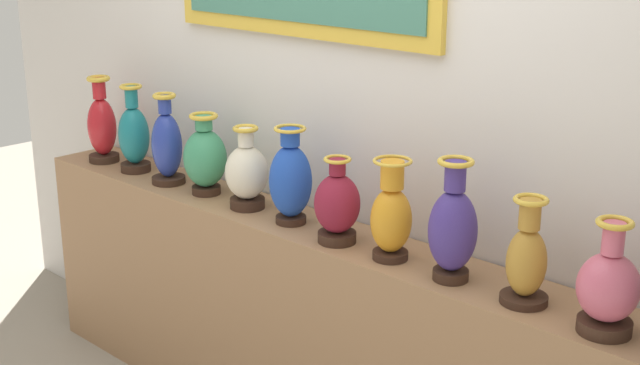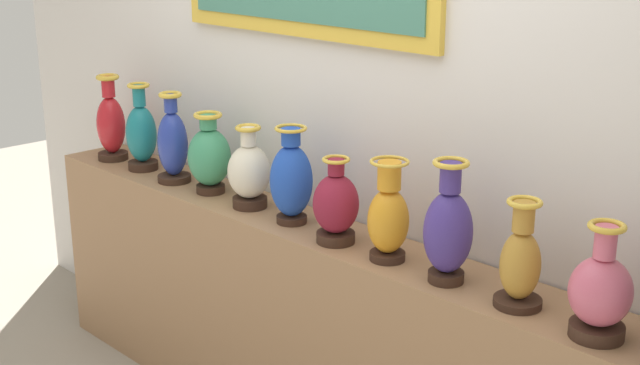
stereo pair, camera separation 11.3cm
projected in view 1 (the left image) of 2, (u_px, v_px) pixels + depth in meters
The scene contains 13 objects.
display_shelf at pixel (320, 341), 3.50m from camera, with size 3.36×0.33×0.96m, color #99704C.
back_wall at pixel (359, 96), 3.38m from camera, with size 5.11×0.14×2.88m.
vase_crimson at pixel (102, 126), 4.24m from camera, with size 0.15×0.15×0.42m.
vase_teal at pixel (134, 136), 4.08m from camera, with size 0.14×0.14×0.42m.
vase_cobalt at pixel (167, 146), 3.89m from camera, with size 0.15×0.15×0.41m.
vase_jade at pixel (205, 157), 3.74m from camera, with size 0.19×0.19×0.36m.
vase_ivory at pixel (247, 173), 3.57m from camera, with size 0.18×0.18×0.35m.
vase_sapphire at pixel (291, 180), 3.38m from camera, with size 0.17×0.17×0.39m.
vase_burgundy at pixel (337, 205), 3.19m from camera, with size 0.17×0.17×0.33m.
vase_amber at pixel (391, 216), 3.03m from camera, with size 0.15×0.15×0.37m.
vase_indigo at pixel (453, 228), 2.85m from camera, with size 0.16×0.16×0.42m.
vase_ochre at pixel (526, 260), 2.69m from camera, with size 0.15×0.15×0.35m.
vase_rose at pixel (608, 288), 2.49m from camera, with size 0.18×0.18×0.35m.
Camera 1 is at (2.18, -2.29, 2.13)m, focal length 48.77 mm.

